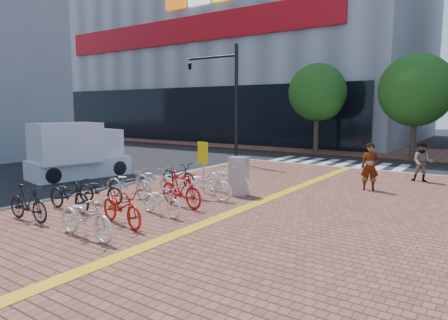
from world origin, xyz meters
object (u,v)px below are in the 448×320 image
Objects in this scene: bike_5 at (178,174)px; bike_8 at (161,200)px; bike_1 at (69,194)px; bike_9 at (181,189)px; yellow_sign at (203,158)px; bike_3 at (129,183)px; bike_7 at (122,207)px; bike_6 at (86,217)px; bike_4 at (154,179)px; traffic_light_pole at (214,83)px; bike_0 at (28,203)px; box_truck at (77,152)px; bike_2 at (100,190)px; pedestrian_a at (370,167)px; utility_box at (239,176)px; bike_10 at (205,184)px; pedestrian_b at (423,162)px; bike_11 at (227,179)px.

bike_8 is (2.37, -3.45, -0.04)m from bike_5.
bike_9 is at bearing -48.26° from bike_1.
bike_8 is at bearing -74.22° from yellow_sign.
bike_3 reaches higher than bike_1.
bike_6 is at bearing -161.82° from bike_7.
bike_6 reaches higher than bike_8.
bike_4 is 9.21m from traffic_light_pole.
bike_0 is 7.94m from box_truck.
bike_4 is at bearing -12.94° from bike_2.
pedestrian_a reaches higher than bike_0.
bike_3 is 2.64m from bike_8.
utility_box reaches higher than bike_3.
yellow_sign is at bearing 21.14° from bike_7.
bike_2 is 0.87× the size of bike_10.
traffic_light_pole reaches higher than pedestrian_b.
bike_6 is 1.06× the size of yellow_sign.
pedestrian_a reaches higher than bike_5.
traffic_light_pole reaches higher than bike_4.
bike_2 is 0.94× the size of bike_9.
pedestrian_a is at bearing -24.93° from bike_9.
bike_10 is at bearing -55.77° from traffic_light_pole.
bike_8 is at bearing -20.73° from box_truck.
bike_6 is at bearing -133.05° from pedestrian_a.
bike_4 is 2.28m from bike_10.
yellow_sign reaches higher than bike_5.
bike_11 is (0.05, 4.76, 0.03)m from bike_7.
bike_5 is (0.06, 2.45, -0.02)m from bike_3.
bike_7 is 0.93× the size of bike_11.
yellow_sign is at bearing 28.86° from bike_9.
bike_9 is 1.21m from bike_10.
bike_6 is 0.98× the size of bike_10.
bike_6 is at bearing -154.58° from bike_3.
bike_1 is 4.60m from yellow_sign.
bike_5 is at bearing 41.33° from bike_8.
bike_10 is at bearing -92.81° from bike_4.
bike_3 reaches higher than bike_4.
bike_0 is 11.33m from pedestrian_a.
box_truck is at bearing -111.37° from traffic_light_pole.
bike_10 is (-0.03, 3.56, 0.03)m from bike_7.
bike_1 is 2.84m from bike_8.
bike_7 is at bearing -136.64° from pedestrian_a.
traffic_light_pole is (-9.32, 3.10, 3.51)m from pedestrian_a.
pedestrian_b is 14.97m from box_truck.
yellow_sign is at bearing -39.56° from bike_2.
bike_11 is at bearing 8.53° from bike_8.
bike_3 is at bearing -127.85° from yellow_sign.
bike_8 is at bearing 5.17° from bike_7.
bike_0 is 3.50m from bike_8.
pedestrian_b reaches higher than bike_10.
bike_9 is 0.93× the size of bike_10.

